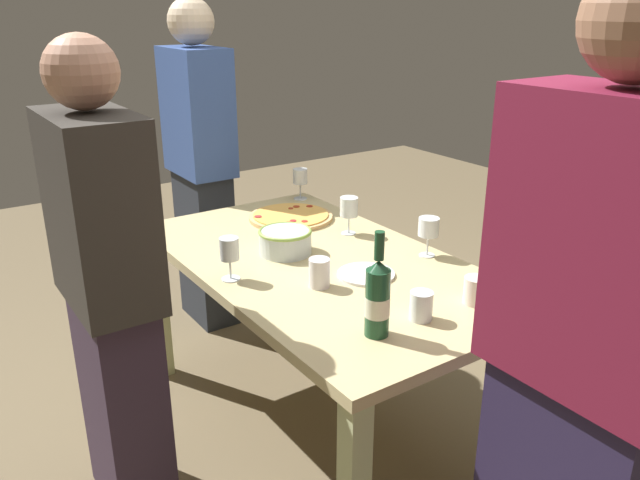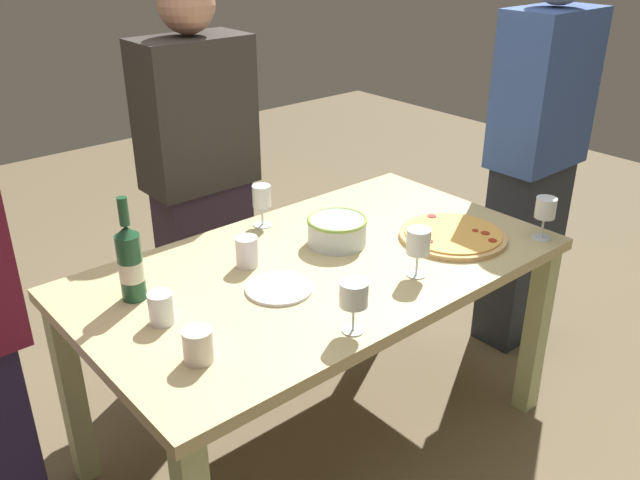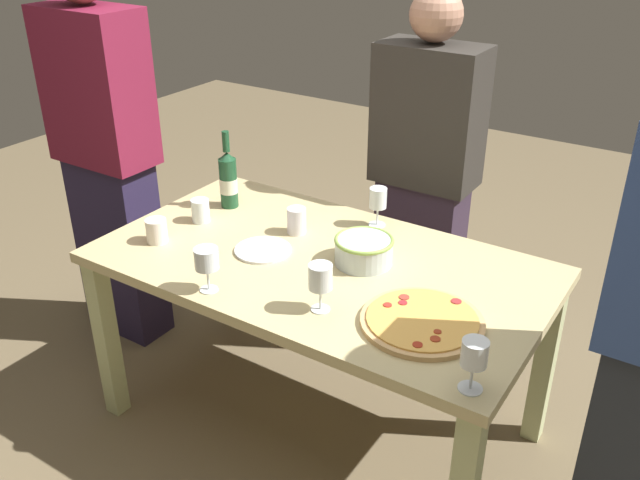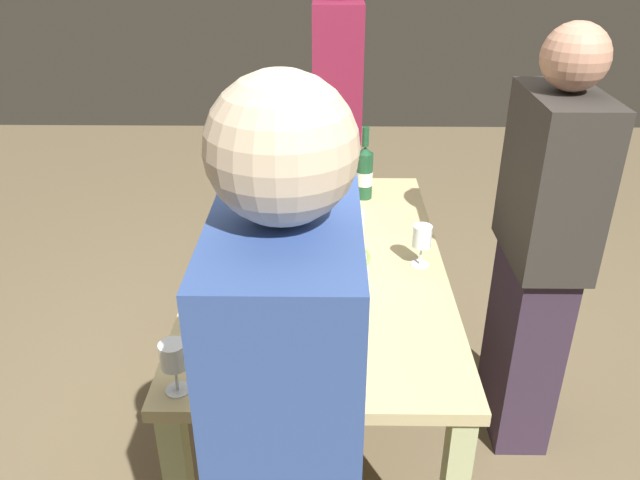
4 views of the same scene
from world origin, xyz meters
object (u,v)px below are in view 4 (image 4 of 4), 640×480
Objects in this scene: wine_glass_by_bottle at (174,358)px; wine_glass_far_right at (240,255)px; cup_amber at (275,186)px; person_host at (539,252)px; serving_bowl at (340,266)px; wine_bottle at (364,172)px; wine_glass_far_left at (422,238)px; person_guest_right at (337,126)px; cup_spare at (325,187)px; wine_glass_near_pizza at (226,208)px; dining_table at (320,281)px; cup_ceramic at (356,224)px; side_plate at (307,232)px; pizza at (263,335)px.

wine_glass_by_bottle is 0.55m from wine_glass_far_right.
wine_glass_far_right reaches higher than cup_amber.
serving_bowl is at bearing 10.73° from person_host.
wine_glass_far_left is at bearing 16.24° from wine_bottle.
person_guest_right is (-0.57, 0.28, 0.10)m from cup_amber.
serving_bowl is at bearing 4.60° from cup_spare.
wine_bottle is at bearing 89.16° from cup_spare.
person_guest_right reaches higher than wine_glass_near_pizza.
dining_table is at bearing 123.28° from wine_glass_far_right.
cup_ceramic is (0.38, -0.05, -0.07)m from wine_bottle.
wine_glass_near_pizza is at bearing -90.18° from cup_ceramic.
serving_bowl is 1.36× the size of wine_glass_near_pizza.
cup_amber is at bearing 157.95° from wine_glass_near_pizza.
wine_glass_by_bottle reaches higher than serving_bowl.
cup_spare is at bearing 134.51° from wine_glass_near_pizza.
wine_glass_far_right is 0.77× the size of side_plate.
serving_bowl is 2.28× the size of cup_spare.
wine_glass_by_bottle is 0.96× the size of wine_glass_far_right.
cup_ceramic is (0.00, 0.51, -0.06)m from wine_glass_near_pizza.
serving_bowl is 0.73m from person_host.
dining_table is at bearing -34.90° from cup_ceramic.
serving_bowl is at bearing 142.69° from wine_glass_by_bottle.
cup_amber is 0.53m from cup_ceramic.
side_plate is at bearing 170.92° from pizza.
side_plate reaches higher than dining_table.
person_guest_right reaches higher than cup_amber.
dining_table is 0.64m from wine_bottle.
wine_glass_by_bottle is at bearing -16.58° from cup_spare.
dining_table is 0.42m from wine_glass_far_left.
wine_glass_far_right is at bearing -20.51° from cup_spare.
dining_table is at bearing 0.00° from person_host.
wine_glass_near_pizza is 1.68× the size of cup_spare.
cup_ceramic is at bearing -7.74° from wine_bottle.
wine_glass_near_pizza is at bearing -127.31° from serving_bowl.
cup_spare is 0.06× the size of person_host.
wine_bottle is 2.07× the size of wine_glass_far_left.
cup_ceramic is at bearing 155.84° from pizza.
wine_bottle is at bearing 87.18° from cup_amber.
person_guest_right is (-1.30, -0.00, 0.09)m from serving_bowl.
dining_table is at bearing -1.31° from cup_spare.
wine_glass_near_pizza is 1.18m from person_host.
serving_bowl reaches higher than side_plate.
dining_table is at bearing 14.62° from side_plate.
pizza is 1.81× the size of serving_bowl.
dining_table is at bearing -18.18° from wine_bottle.
cup_amber is (-0.59, -0.21, 0.14)m from dining_table.
wine_glass_far_left reaches higher than pizza.
wine_glass_by_bottle reaches higher than cup_ceramic.
wine_glass_by_bottle is at bearing -40.72° from pizza.
wine_glass_near_pizza is at bearing 179.88° from wine_glass_by_bottle.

